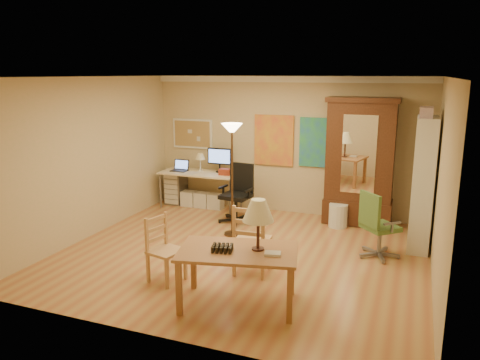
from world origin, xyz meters
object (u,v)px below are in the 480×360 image
at_px(computer_desk, 203,186).
at_px(office_chair_black, 237,207).
at_px(bookshelf, 422,184).
at_px(armoire, 360,170).
at_px(dining_table, 245,239).
at_px(office_chair_green, 377,240).

distance_m(computer_desk, office_chair_black, 1.21).
xyz_separation_m(computer_desk, bookshelf, (4.23, -0.85, 0.59)).
bearing_deg(computer_desk, armoire, 1.47).
distance_m(dining_table, bookshelf, 3.41).
xyz_separation_m(dining_table, armoire, (0.86, 3.72, 0.18)).
xyz_separation_m(computer_desk, armoire, (3.15, 0.08, 0.56)).
distance_m(office_chair_green, bookshelf, 1.17).
height_order(dining_table, office_chair_black, dining_table).
relative_size(office_chair_black, bookshelf, 0.52).
bearing_deg(bookshelf, armoire, 139.20).
bearing_deg(office_chair_green, computer_desk, 157.49).
relative_size(dining_table, armoire, 0.66).
relative_size(computer_desk, office_chair_green, 1.62).
xyz_separation_m(computer_desk, office_chair_green, (3.65, -1.51, -0.19)).
relative_size(computer_desk, armoire, 0.71).
distance_m(dining_table, office_chair_black, 3.30).
bearing_deg(armoire, bookshelf, -40.80).
bearing_deg(computer_desk, bookshelf, -11.36).
xyz_separation_m(dining_table, bookshelf, (1.94, 2.79, 0.21)).
relative_size(computer_desk, office_chair_black, 1.51).
xyz_separation_m(office_chair_black, office_chair_green, (2.64, -0.87, -0.02)).
distance_m(computer_desk, armoire, 3.20).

